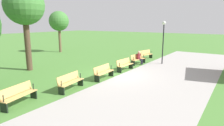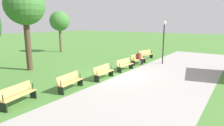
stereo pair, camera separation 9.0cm
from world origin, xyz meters
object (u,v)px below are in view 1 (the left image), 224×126
at_px(bench_3, 103,72).
at_px(bench_1, 138,59).
at_px(lamp_post, 163,34).
at_px(tree_1, 59,21).
at_px(bench_4, 70,81).
at_px(bench_5, 18,95).
at_px(person_seated, 139,57).
at_px(bench_2, 125,64).
at_px(tree_0, 24,6).
at_px(bench_0, 146,54).

bearing_deg(bench_3, bench_1, 179.99).
bearing_deg(lamp_post, tree_1, -89.25).
bearing_deg(bench_4, lamp_post, 162.16).
distance_m(bench_5, person_seated, 11.06).
xyz_separation_m(bench_2, lamp_post, (-4.12, 1.54, 2.19)).
bearing_deg(tree_1, bench_3, 60.20).
relative_size(tree_0, lamp_post, 1.69).
height_order(bench_0, tree_1, tree_1).
bearing_deg(tree_1, lamp_post, 90.75).
relative_size(bench_1, lamp_post, 0.48).
xyz_separation_m(bench_2, tree_1, (-3.94, -11.73, 3.34)).
xyz_separation_m(bench_5, person_seated, (-11.04, 0.62, 0.16)).
bearing_deg(bench_2, bench_0, -170.13).
distance_m(bench_0, tree_0, 11.86).
bearing_deg(bench_0, bench_3, 17.31).
bearing_deg(lamp_post, bench_4, -10.42).
xyz_separation_m(bench_3, lamp_post, (-6.89, 1.54, 2.19)).
distance_m(bench_2, bench_4, 5.54).
distance_m(person_seated, tree_0, 10.11).
relative_size(bench_0, person_seated, 1.53).
bearing_deg(bench_4, tree_0, -111.41).
distance_m(tree_0, tree_1, 9.73).
bearing_deg(bench_1, bench_0, -162.71).
bearing_deg(bench_0, lamp_post, 70.89).
distance_m(bench_3, lamp_post, 7.39).
height_order(bench_1, bench_3, same).
xyz_separation_m(tree_0, lamp_post, (-8.15, 7.80, -2.18)).
xyz_separation_m(bench_0, bench_1, (2.73, 0.47, 0.00)).
bearing_deg(bench_3, lamp_post, 164.96).
height_order(bench_4, bench_5, same).
distance_m(bench_3, tree_1, 13.92).
xyz_separation_m(bench_4, lamp_post, (-9.65, 1.77, 2.19)).
relative_size(bench_1, bench_2, 1.02).
distance_m(bench_2, bench_3, 2.77).
bearing_deg(bench_0, person_seated, 25.21).
bearing_deg(bench_3, tree_0, -81.09).
distance_m(bench_0, bench_2, 5.54).
bearing_deg(bench_2, person_seated, -175.61).
relative_size(bench_3, person_seated, 1.50).
xyz_separation_m(bench_3, person_seated, (-5.54, -0.09, 0.16)).
bearing_deg(bench_4, bench_0, 175.04).
bearing_deg(bench_2, tree_1, -106.11).
xyz_separation_m(person_seated, tree_0, (6.81, -6.17, 4.21)).
bearing_deg(bench_4, person_seated, 171.57).
height_order(bench_2, bench_5, same).
height_order(bench_1, tree_0, tree_0).
height_order(bench_0, bench_2, same).
relative_size(bench_2, bench_4, 0.99).
height_order(bench_3, person_seated, person_seated).
bearing_deg(tree_0, bench_1, 138.44).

